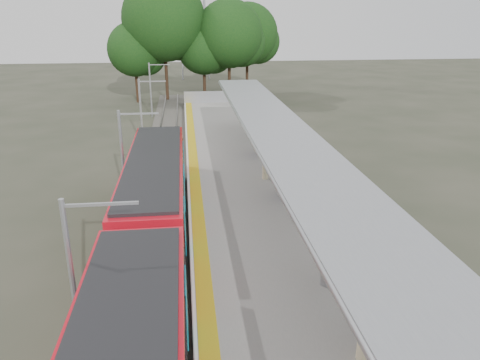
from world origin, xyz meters
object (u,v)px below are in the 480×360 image
object	(u,v)px
bench_mid	(286,189)
bench_far	(261,147)
bench_near	(392,329)
litter_bin	(327,272)
info_pillar_near	(366,334)
info_pillar_far	(265,168)
train	(145,264)

from	to	relation	value
bench_mid	bench_far	bearing A→B (deg)	98.93
bench_near	bench_mid	bearing A→B (deg)	84.65
bench_near	litter_bin	bearing A→B (deg)	95.62
info_pillar_near	info_pillar_far	world-z (taller)	info_pillar_near
bench_mid	litter_bin	size ratio (longest dim) A/B	1.47
train	litter_bin	bearing A→B (deg)	-2.84
train	bench_far	world-z (taller)	train
bench_mid	info_pillar_near	world-z (taller)	info_pillar_near
bench_mid	bench_far	size ratio (longest dim) A/B	0.80
bench_mid	bench_far	world-z (taller)	bench_far
train	litter_bin	size ratio (longest dim) A/B	28.27
bench_near	bench_mid	xyz separation A→B (m)	(-0.57, 11.61, -0.12)
bench_far	litter_bin	world-z (taller)	bench_far
train	info_pillar_near	world-z (taller)	train
bench_far	litter_bin	distance (m)	15.85
train	bench_near	size ratio (longest dim) A/B	15.64
info_pillar_near	info_pillar_far	size ratio (longest dim) A/B	1.21
bench_far	info_pillar_far	bearing A→B (deg)	-80.01
bench_far	info_pillar_near	bearing A→B (deg)	-75.08
info_pillar_near	litter_bin	distance (m)	3.81
bench_far	bench_mid	bearing A→B (deg)	-73.67
litter_bin	train	bearing A→B (deg)	177.16
bench_near	info_pillar_far	distance (m)	14.68
train	bench_far	size ratio (longest dim) A/B	15.36
train	info_pillar_far	size ratio (longest dim) A/B	17.64
bench_far	litter_bin	bearing A→B (deg)	-74.95
bench_mid	info_pillar_near	size ratio (longest dim) A/B	0.76
info_pillar_near	info_pillar_far	xyz separation A→B (m)	(-0.19, 15.01, -0.14)
litter_bin	bench_near	bearing A→B (deg)	-76.21
info_pillar_near	litter_bin	world-z (taller)	info_pillar_near
bench_far	info_pillar_near	distance (m)	19.64
bench_near	litter_bin	distance (m)	3.53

